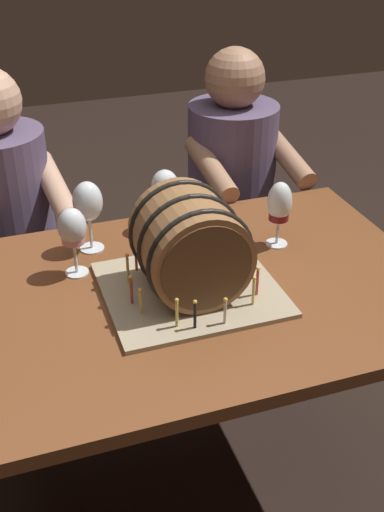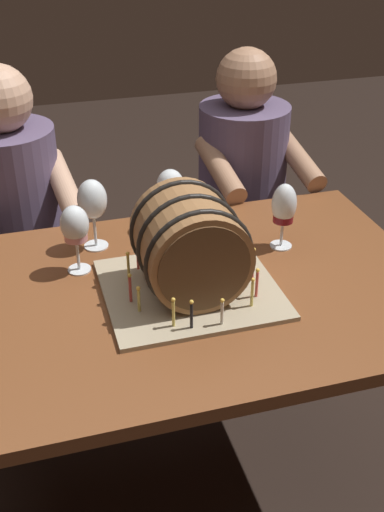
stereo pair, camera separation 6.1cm
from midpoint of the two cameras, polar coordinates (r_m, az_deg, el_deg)
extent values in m
plane|color=black|center=(2.10, -1.15, -20.31)|extent=(8.00, 8.00, 0.00)
cube|color=brown|center=(1.59, -1.42, -3.45)|extent=(1.24, 0.83, 0.03)
cube|color=brown|center=(2.26, 9.65, -3.87)|extent=(0.07, 0.07, 0.72)
cube|color=tan|center=(1.57, -1.12, -2.96)|extent=(0.42, 0.38, 0.01)
cylinder|color=olive|center=(1.50, -1.17, 1.09)|extent=(0.24, 0.23, 0.24)
cylinder|color=brown|center=(1.40, 0.31, -1.21)|extent=(0.21, 0.00, 0.21)
cylinder|color=brown|center=(1.60, -2.48, 3.10)|extent=(0.21, 0.00, 0.21)
torus|color=black|center=(1.43, -0.20, -0.41)|extent=(0.26, 0.01, 0.26)
torus|color=black|center=(1.50, -1.17, 1.09)|extent=(0.26, 0.01, 0.26)
torus|color=black|center=(1.56, -2.06, 2.46)|extent=(0.26, 0.01, 0.26)
cylinder|color=#D64C47|center=(1.59, 4.28, -0.65)|extent=(0.01, 0.01, 0.07)
sphere|color=#F9C64C|center=(1.57, 4.34, 0.70)|extent=(0.01, 0.01, 0.01)
cylinder|color=black|center=(1.63, 3.17, 0.14)|extent=(0.01, 0.01, 0.06)
sphere|color=#F9C64C|center=(1.62, 3.21, 1.28)|extent=(0.01, 0.01, 0.01)
cylinder|color=black|center=(1.67, 1.15, 0.96)|extent=(0.01, 0.01, 0.06)
sphere|color=#F9C64C|center=(1.65, 1.16, 2.09)|extent=(0.01, 0.01, 0.01)
cylinder|color=#D64C47|center=(1.68, -2.16, 1.32)|extent=(0.01, 0.01, 0.07)
sphere|color=#F9C64C|center=(1.66, -2.19, 2.58)|extent=(0.01, 0.01, 0.01)
cylinder|color=#EAD666|center=(1.67, -3.59, 1.11)|extent=(0.01, 0.01, 0.08)
sphere|color=#F9C64C|center=(1.65, -3.64, 2.43)|extent=(0.01, 0.01, 0.01)
cylinder|color=#D64C47|center=(1.62, -6.11, -0.28)|extent=(0.01, 0.01, 0.07)
sphere|color=#F9C64C|center=(1.60, -6.19, 0.91)|extent=(0.01, 0.01, 0.01)
cylinder|color=#EAD666|center=(1.57, -6.88, -1.27)|extent=(0.01, 0.01, 0.07)
sphere|color=#F9C64C|center=(1.55, -6.98, 0.06)|extent=(0.01, 0.01, 0.01)
cylinder|color=#D64C47|center=(1.50, -6.62, -3.16)|extent=(0.01, 0.01, 0.07)
sphere|color=#F9C64C|center=(1.48, -6.71, -1.90)|extent=(0.01, 0.01, 0.01)
cylinder|color=#EAD666|center=(1.47, -5.80, -4.16)|extent=(0.01, 0.01, 0.06)
sphere|color=#F9C64C|center=(1.45, -5.88, -3.04)|extent=(0.01, 0.01, 0.01)
cylinder|color=#EAD666|center=(1.42, -2.62, -5.27)|extent=(0.01, 0.01, 0.07)
sphere|color=#F9C64C|center=(1.39, -2.66, -3.99)|extent=(0.01, 0.01, 0.01)
cylinder|color=black|center=(1.41, -0.99, -5.41)|extent=(0.01, 0.01, 0.06)
sphere|color=#F9C64C|center=(1.39, -1.00, -4.15)|extent=(0.01, 0.01, 0.01)
cylinder|color=silver|center=(1.43, 1.74, -5.09)|extent=(0.01, 0.01, 0.06)
sphere|color=#F9C64C|center=(1.41, 1.77, -3.94)|extent=(0.01, 0.01, 0.01)
cylinder|color=#EAD666|center=(1.49, 4.34, -3.28)|extent=(0.01, 0.01, 0.07)
sphere|color=#F9C64C|center=(1.47, 4.40, -2.01)|extent=(0.01, 0.01, 0.01)
cylinder|color=#D64C47|center=(1.52, 4.71, -2.41)|extent=(0.01, 0.01, 0.07)
sphere|color=#F9C64C|center=(1.50, 4.78, -1.14)|extent=(0.01, 0.01, 0.01)
cylinder|color=white|center=(1.77, 6.59, 1.11)|extent=(0.06, 0.06, 0.00)
cylinder|color=white|center=(1.76, 6.66, 2.15)|extent=(0.01, 0.01, 0.07)
ellipsoid|color=white|center=(1.71, 6.84, 4.83)|extent=(0.07, 0.07, 0.11)
cylinder|color=maroon|center=(1.73, 6.77, 3.79)|extent=(0.06, 0.06, 0.04)
cylinder|color=white|center=(1.85, -3.31, 2.54)|extent=(0.06, 0.06, 0.00)
cylinder|color=white|center=(1.83, -3.35, 3.76)|extent=(0.01, 0.01, 0.09)
ellipsoid|color=white|center=(1.79, -3.43, 6.30)|extent=(0.08, 0.08, 0.09)
cylinder|color=beige|center=(1.80, -3.40, 5.41)|extent=(0.06, 0.06, 0.02)
cylinder|color=white|center=(1.67, -11.30, -1.46)|extent=(0.06, 0.06, 0.00)
cylinder|color=white|center=(1.65, -11.45, -0.17)|extent=(0.01, 0.01, 0.08)
ellipsoid|color=white|center=(1.60, -11.78, 2.59)|extent=(0.07, 0.07, 0.10)
cylinder|color=pink|center=(1.61, -11.70, 1.86)|extent=(0.06, 0.06, 0.04)
cylinder|color=white|center=(1.77, -9.92, 0.70)|extent=(0.07, 0.07, 0.00)
cylinder|color=white|center=(1.75, -10.05, 1.95)|extent=(0.01, 0.01, 0.08)
ellipsoid|color=white|center=(1.70, -10.35, 4.82)|extent=(0.08, 0.08, 0.11)
cube|color=#372D40|center=(2.40, -15.44, -6.30)|extent=(0.34, 0.32, 0.45)
cylinder|color=#5B4C6B|center=(2.15, -17.22, 4.04)|extent=(0.34, 0.34, 0.52)
cylinder|color=tan|center=(2.01, -13.08, 6.03)|extent=(0.11, 0.31, 0.14)
cube|color=#372D40|center=(2.53, 2.50, -2.99)|extent=(0.34, 0.32, 0.45)
cylinder|color=#5B4C6B|center=(2.29, 2.78, 7.12)|extent=(0.33, 0.33, 0.52)
sphere|color=#A87A5B|center=(2.17, 3.02, 15.62)|extent=(0.20, 0.20, 0.20)
cylinder|color=#A87A5B|center=(2.20, 7.68, 8.83)|extent=(0.09, 0.31, 0.14)
cylinder|color=#A87A5B|center=(2.08, 0.87, 7.83)|extent=(0.09, 0.31, 0.14)
camera|label=1|loc=(0.03, -91.16, -0.70)|focal=44.68mm
camera|label=2|loc=(0.03, 88.84, 0.70)|focal=44.68mm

